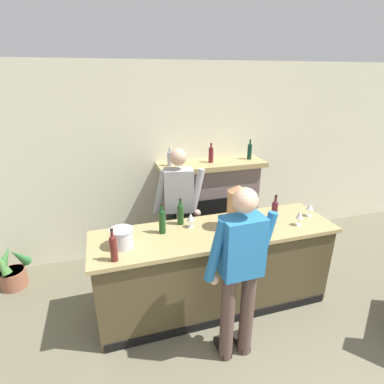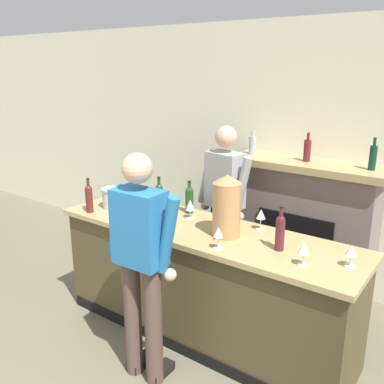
{
  "view_description": "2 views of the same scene",
  "coord_description": "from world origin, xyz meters",
  "px_view_note": "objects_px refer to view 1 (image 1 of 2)",
  "views": [
    {
      "loc": [
        -1.14,
        -0.31,
        2.56
      ],
      "look_at": [
        -0.28,
        2.55,
        1.39
      ],
      "focal_mm": 28.0,
      "sensor_mm": 36.0,
      "label": 1
    },
    {
      "loc": [
        1.8,
        -0.37,
        2.29
      ],
      "look_at": [
        -0.31,
        2.53,
        1.23
      ],
      "focal_mm": 40.0,
      "sensor_mm": 36.0,
      "label": 2
    }
  ],
  "objects_px": {
    "copper_dispenser": "(237,207)",
    "wine_bottle_port_short": "(181,213)",
    "wine_glass_by_dispenser": "(191,217)",
    "wine_glass_near_bucket": "(255,227)",
    "fireplace_stone": "(210,206)",
    "wine_bottle_cabernet_heavy": "(162,220)",
    "wine_bottle_merlot_tall": "(113,247)",
    "person_bartender": "(179,209)",
    "ice_bucket_steel": "(122,238)",
    "wine_bottle_riesling_slim": "(274,211)",
    "potted_plant_corner": "(12,270)",
    "wine_glass_front_right": "(239,206)",
    "wine_glass_back_row": "(310,207)",
    "wine_glass_front_left": "(300,215)",
    "person_customer": "(240,271)"
  },
  "relations": [
    {
      "from": "copper_dispenser",
      "to": "wine_bottle_port_short",
      "type": "xyz_separation_m",
      "value": [
        -0.56,
        0.27,
        -0.11
      ]
    },
    {
      "from": "wine_glass_by_dispenser",
      "to": "wine_glass_near_bucket",
      "type": "relative_size",
      "value": 0.99
    },
    {
      "from": "fireplace_stone",
      "to": "wine_glass_by_dispenser",
      "type": "xyz_separation_m",
      "value": [
        -0.63,
        -1.08,
        0.4
      ]
    },
    {
      "from": "wine_bottle_port_short",
      "to": "wine_bottle_cabernet_heavy",
      "type": "height_order",
      "value": "wine_bottle_cabernet_heavy"
    },
    {
      "from": "wine_bottle_merlot_tall",
      "to": "wine_bottle_port_short",
      "type": "xyz_separation_m",
      "value": [
        0.75,
        0.52,
        -0.01
      ]
    },
    {
      "from": "person_bartender",
      "to": "ice_bucket_steel",
      "type": "relative_size",
      "value": 7.65
    },
    {
      "from": "wine_bottle_riesling_slim",
      "to": "ice_bucket_steel",
      "type": "bearing_deg",
      "value": -179.16
    },
    {
      "from": "ice_bucket_steel",
      "to": "person_bartender",
      "type": "bearing_deg",
      "value": 44.48
    },
    {
      "from": "potted_plant_corner",
      "to": "wine_bottle_merlot_tall",
      "type": "height_order",
      "value": "wine_bottle_merlot_tall"
    },
    {
      "from": "wine_glass_front_right",
      "to": "wine_glass_back_row",
      "type": "distance_m",
      "value": 0.84
    },
    {
      "from": "wine_bottle_port_short",
      "to": "wine_glass_back_row",
      "type": "xyz_separation_m",
      "value": [
        1.52,
        -0.24,
        -0.03
      ]
    },
    {
      "from": "wine_bottle_riesling_slim",
      "to": "wine_bottle_port_short",
      "type": "relative_size",
      "value": 1.1
    },
    {
      "from": "ice_bucket_steel",
      "to": "wine_bottle_riesling_slim",
      "type": "xyz_separation_m",
      "value": [
        1.68,
        0.02,
        0.05
      ]
    },
    {
      "from": "wine_bottle_riesling_slim",
      "to": "wine_glass_front_left",
      "type": "bearing_deg",
      "value": -29.88
    },
    {
      "from": "person_bartender",
      "to": "copper_dispenser",
      "type": "xyz_separation_m",
      "value": [
        0.46,
        -0.72,
        0.28
      ]
    },
    {
      "from": "wine_bottle_riesling_slim",
      "to": "fireplace_stone",
      "type": "bearing_deg",
      "value": 103.5
    },
    {
      "from": "wine_glass_back_row",
      "to": "potted_plant_corner",
      "type": "bearing_deg",
      "value": 163.96
    },
    {
      "from": "fireplace_stone",
      "to": "wine_glass_back_row",
      "type": "bearing_deg",
      "value": -56.73
    },
    {
      "from": "ice_bucket_steel",
      "to": "wine_glass_front_left",
      "type": "distance_m",
      "value": 1.92
    },
    {
      "from": "copper_dispenser",
      "to": "fireplace_stone",
      "type": "bearing_deg",
      "value": 82.77
    },
    {
      "from": "person_customer",
      "to": "wine_glass_back_row",
      "type": "bearing_deg",
      "value": 30.19
    },
    {
      "from": "wine_bottle_riesling_slim",
      "to": "wine_glass_front_right",
      "type": "xyz_separation_m",
      "value": [
        -0.3,
        0.29,
        -0.02
      ]
    },
    {
      "from": "wine_bottle_port_short",
      "to": "wine_glass_front_left",
      "type": "height_order",
      "value": "wine_bottle_port_short"
    },
    {
      "from": "wine_glass_by_dispenser",
      "to": "wine_bottle_cabernet_heavy",
      "type": "bearing_deg",
      "value": -173.52
    },
    {
      "from": "wine_bottle_merlot_tall",
      "to": "potted_plant_corner",
      "type": "bearing_deg",
      "value": 134.32
    },
    {
      "from": "ice_bucket_steel",
      "to": "wine_glass_front_left",
      "type": "relative_size",
      "value": 1.32
    },
    {
      "from": "person_customer",
      "to": "wine_bottle_port_short",
      "type": "bearing_deg",
      "value": 106.41
    },
    {
      "from": "wine_bottle_riesling_slim",
      "to": "wine_glass_by_dispenser",
      "type": "bearing_deg",
      "value": 169.79
    },
    {
      "from": "person_bartender",
      "to": "wine_glass_front_right",
      "type": "height_order",
      "value": "person_bartender"
    },
    {
      "from": "person_bartender",
      "to": "wine_bottle_riesling_slim",
      "type": "bearing_deg",
      "value": -38.12
    },
    {
      "from": "wine_glass_by_dispenser",
      "to": "wine_bottle_riesling_slim",
      "type": "bearing_deg",
      "value": -10.21
    },
    {
      "from": "wine_bottle_port_short",
      "to": "wine_bottle_cabernet_heavy",
      "type": "relative_size",
      "value": 0.91
    },
    {
      "from": "potted_plant_corner",
      "to": "wine_glass_front_left",
      "type": "relative_size",
      "value": 3.77
    },
    {
      "from": "copper_dispenser",
      "to": "wine_glass_by_dispenser",
      "type": "height_order",
      "value": "copper_dispenser"
    },
    {
      "from": "person_bartender",
      "to": "wine_glass_front_right",
      "type": "relative_size",
      "value": 10.04
    },
    {
      "from": "wine_bottle_merlot_tall",
      "to": "wine_bottle_port_short",
      "type": "height_order",
      "value": "wine_bottle_merlot_tall"
    },
    {
      "from": "potted_plant_corner",
      "to": "person_customer",
      "type": "distance_m",
      "value": 2.97
    },
    {
      "from": "wine_bottle_merlot_tall",
      "to": "person_bartender",
      "type": "bearing_deg",
      "value": 48.83
    },
    {
      "from": "wine_bottle_riesling_slim",
      "to": "wine_glass_back_row",
      "type": "bearing_deg",
      "value": 3.78
    },
    {
      "from": "fireplace_stone",
      "to": "wine_bottle_merlot_tall",
      "type": "relative_size",
      "value": 5.25
    },
    {
      "from": "wine_glass_back_row",
      "to": "wine_glass_front_left",
      "type": "height_order",
      "value": "wine_glass_front_left"
    },
    {
      "from": "person_bartender",
      "to": "wine_glass_front_right",
      "type": "xyz_separation_m",
      "value": [
        0.62,
        -0.44,
        0.15
      ]
    },
    {
      "from": "person_customer",
      "to": "wine_glass_front_left",
      "type": "xyz_separation_m",
      "value": [
        0.97,
        0.55,
        0.15
      ]
    },
    {
      "from": "potted_plant_corner",
      "to": "wine_glass_back_row",
      "type": "distance_m",
      "value": 3.78
    },
    {
      "from": "person_customer",
      "to": "copper_dispenser",
      "type": "xyz_separation_m",
      "value": [
        0.28,
        0.69,
        0.28
      ]
    },
    {
      "from": "person_customer",
      "to": "wine_bottle_riesling_slim",
      "type": "height_order",
      "value": "person_customer"
    },
    {
      "from": "fireplace_stone",
      "to": "wine_glass_front_right",
      "type": "height_order",
      "value": "fireplace_stone"
    },
    {
      "from": "fireplace_stone",
      "to": "wine_glass_near_bucket",
      "type": "bearing_deg",
      "value": -92.74
    },
    {
      "from": "ice_bucket_steel",
      "to": "wine_bottle_cabernet_heavy",
      "type": "bearing_deg",
      "value": 19.94
    },
    {
      "from": "wine_bottle_merlot_tall",
      "to": "wine_bottle_cabernet_heavy",
      "type": "distance_m",
      "value": 0.64
    }
  ]
}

